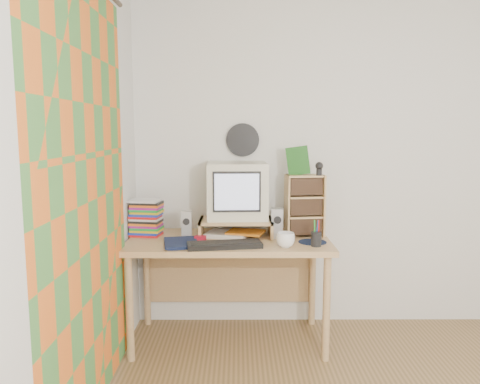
{
  "coord_description": "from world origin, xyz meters",
  "views": [
    {
      "loc": [
        -0.96,
        -1.81,
        1.51
      ],
      "look_at": [
        -0.95,
        1.33,
        1.09
      ],
      "focal_mm": 35.0,
      "sensor_mm": 36.0,
      "label": 1
    }
  ],
  "objects_px": {
    "crt_monitor": "(237,190)",
    "keyboard": "(225,245)",
    "mug": "(285,240)",
    "dvd_stack": "(146,215)",
    "diary": "(164,241)",
    "cd_rack": "(304,206)",
    "desk": "(229,255)"
  },
  "relations": [
    {
      "from": "crt_monitor",
      "to": "keyboard",
      "type": "bearing_deg",
      "value": -104.04
    },
    {
      "from": "keyboard",
      "to": "mug",
      "type": "bearing_deg",
      "value": -9.28
    },
    {
      "from": "dvd_stack",
      "to": "diary",
      "type": "bearing_deg",
      "value": -50.12
    },
    {
      "from": "cd_rack",
      "to": "mug",
      "type": "distance_m",
      "value": 0.41
    },
    {
      "from": "desk",
      "to": "crt_monitor",
      "type": "height_order",
      "value": "crt_monitor"
    },
    {
      "from": "crt_monitor",
      "to": "cd_rack",
      "type": "bearing_deg",
      "value": -8.98
    },
    {
      "from": "diary",
      "to": "mug",
      "type": "bearing_deg",
      "value": -13.6
    },
    {
      "from": "crt_monitor",
      "to": "cd_rack",
      "type": "distance_m",
      "value": 0.5
    },
    {
      "from": "crt_monitor",
      "to": "mug",
      "type": "distance_m",
      "value": 0.57
    },
    {
      "from": "keyboard",
      "to": "diary",
      "type": "bearing_deg",
      "value": 164.02
    },
    {
      "from": "cd_rack",
      "to": "crt_monitor",
      "type": "bearing_deg",
      "value": 166.44
    },
    {
      "from": "desk",
      "to": "mug",
      "type": "relative_size",
      "value": 11.4
    },
    {
      "from": "dvd_stack",
      "to": "mug",
      "type": "height_order",
      "value": "dvd_stack"
    },
    {
      "from": "crt_monitor",
      "to": "keyboard",
      "type": "height_order",
      "value": "crt_monitor"
    },
    {
      "from": "mug",
      "to": "diary",
      "type": "height_order",
      "value": "mug"
    },
    {
      "from": "desk",
      "to": "keyboard",
      "type": "distance_m",
      "value": 0.33
    },
    {
      "from": "crt_monitor",
      "to": "keyboard",
      "type": "xyz_separation_m",
      "value": [
        -0.08,
        -0.38,
        -0.31
      ]
    },
    {
      "from": "crt_monitor",
      "to": "diary",
      "type": "relative_size",
      "value": 1.59
    },
    {
      "from": "crt_monitor",
      "to": "mug",
      "type": "xyz_separation_m",
      "value": [
        0.32,
        -0.39,
        -0.27
      ]
    },
    {
      "from": "keyboard",
      "to": "cd_rack",
      "type": "xyz_separation_m",
      "value": [
        0.56,
        0.33,
        0.2
      ]
    },
    {
      "from": "keyboard",
      "to": "dvd_stack",
      "type": "height_order",
      "value": "dvd_stack"
    },
    {
      "from": "mug",
      "to": "cd_rack",
      "type": "bearing_deg",
      "value": 63.12
    },
    {
      "from": "keyboard",
      "to": "diary",
      "type": "xyz_separation_m",
      "value": [
        -0.4,
        0.05,
        0.01
      ]
    },
    {
      "from": "desk",
      "to": "mug",
      "type": "height_order",
      "value": "mug"
    },
    {
      "from": "desk",
      "to": "crt_monitor",
      "type": "xyz_separation_m",
      "value": [
        0.06,
        0.09,
        0.46
      ]
    },
    {
      "from": "desk",
      "to": "cd_rack",
      "type": "distance_m",
      "value": 0.65
    },
    {
      "from": "cd_rack",
      "to": "desk",
      "type": "bearing_deg",
      "value": 176.31
    },
    {
      "from": "desk",
      "to": "keyboard",
      "type": "xyz_separation_m",
      "value": [
        -0.02,
        -0.3,
        0.15
      ]
    },
    {
      "from": "keyboard",
      "to": "mug",
      "type": "distance_m",
      "value": 0.4
    },
    {
      "from": "crt_monitor",
      "to": "diary",
      "type": "bearing_deg",
      "value": -147.39
    },
    {
      "from": "mug",
      "to": "desk",
      "type": "bearing_deg",
      "value": 141.18
    },
    {
      "from": "crt_monitor",
      "to": "mug",
      "type": "bearing_deg",
      "value": -53.23
    }
  ]
}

